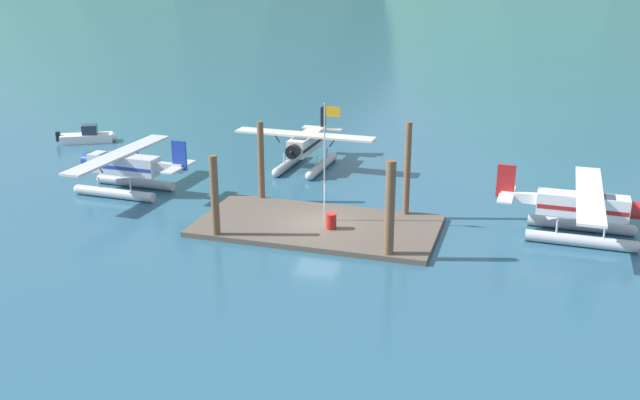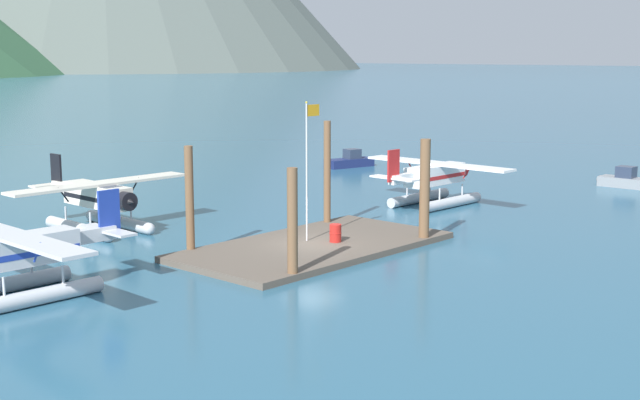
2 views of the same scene
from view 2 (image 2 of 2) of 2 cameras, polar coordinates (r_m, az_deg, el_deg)
The scene contains 13 objects.
ground_plane at distance 42.29m, azimuth -0.44°, elevation -3.27°, with size 1200.00×1200.00×0.00m, color #285670.
dock_platform at distance 42.26m, azimuth -0.44°, elevation -3.07°, with size 13.71×7.09×0.30m, color brown.
piling_near_left at distance 36.20m, azimuth -1.83°, elevation -1.61°, with size 0.45×0.45×4.78m, color brown.
piling_near_right at distance 43.54m, azimuth 6.90°, elevation 0.56°, with size 0.51×0.51×5.26m, color brown.
piling_far_left at distance 41.09m, azimuth -8.57°, elevation -0.07°, with size 0.40×0.40×5.20m, color brown.
piling_far_right at distance 47.15m, azimuth 0.48°, elevation 1.68°, with size 0.38×0.38×5.85m, color brown.
flagpole at distance 42.21m, azimuth -0.78°, elevation 2.92°, with size 0.95×0.10×6.86m.
fuel_drum at distance 42.50m, azimuth 1.02°, elevation -2.19°, with size 0.62×0.62×0.88m.
seaplane_cream_bow_left at distance 47.84m, azimuth -14.38°, elevation -0.14°, with size 10.42×7.98×3.84m.
seaplane_white_stbd_fwd at distance 54.78m, azimuth 7.59°, elevation 1.30°, with size 7.98×10.43×3.84m.
seaplane_silver_port_fwd at distance 35.48m, azimuth -19.34°, elevation -3.74°, with size 7.98×10.44×3.84m.
boat_navy_open_east at distance 72.90m, azimuth 2.02°, elevation 2.58°, with size 4.80×2.46×1.50m.
boat_grey_open_se at distance 65.41m, azimuth 19.59°, elevation 1.21°, with size 1.58×4.89×1.50m.
Camera 2 is at (-30.31, -27.94, 9.46)m, focal length 48.66 mm.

